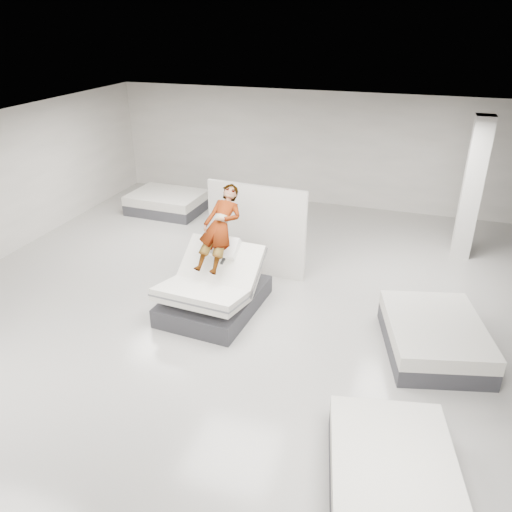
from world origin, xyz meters
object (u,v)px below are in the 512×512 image
at_px(flat_bed_right_far, 434,336).
at_px(flat_bed_left_far, 167,202).
at_px(person, 220,241).
at_px(remote, 223,261).
at_px(divider_panel, 256,230).
at_px(column, 472,189).
at_px(hero_bed, 214,291).
at_px(flat_bed_right_near, 392,473).

xyz_separation_m(flat_bed_right_far, flat_bed_left_far, (-7.22, 4.46, -0.00)).
relative_size(person, remote, 12.33).
distance_m(divider_panel, flat_bed_left_far, 4.52).
relative_size(flat_bed_right_far, column, 0.72).
relative_size(divider_panel, flat_bed_right_far, 0.94).
height_order(hero_bed, flat_bed_right_near, hero_bed).
relative_size(hero_bed, divider_panel, 1.00).
relative_size(flat_bed_right_near, column, 0.66).
height_order(hero_bed, remote, hero_bed).
bearing_deg(column, person, -140.64).
bearing_deg(column, hero_bed, -138.40).
relative_size(flat_bed_right_far, flat_bed_right_near, 1.09).
height_order(person, flat_bed_left_far, person).
bearing_deg(divider_panel, remote, -88.00).
relative_size(divider_panel, column, 0.67).
relative_size(divider_panel, flat_bed_right_near, 1.02).
distance_m(remote, divider_panel, 1.75).
xyz_separation_m(person, flat_bed_right_near, (3.48, -3.36, -1.03)).
xyz_separation_m(hero_bed, flat_bed_right_near, (3.51, -3.04, -0.14)).
relative_size(hero_bed, remote, 15.43).
bearing_deg(flat_bed_right_near, hero_bed, 139.12).
height_order(remote, column, column).
relative_size(remote, column, 0.04).
height_order(flat_bed_right_far, flat_bed_right_near, flat_bed_right_far).
relative_size(remote, flat_bed_left_far, 0.07).
xyz_separation_m(person, column, (4.48, 3.67, 0.31)).
distance_m(remote, flat_bed_left_far, 5.72).
distance_m(hero_bed, person, 0.95).
bearing_deg(flat_bed_right_near, flat_bed_left_far, 132.33).
relative_size(hero_bed, flat_bed_left_far, 1.06).
height_order(person, divider_panel, person).
xyz_separation_m(flat_bed_right_far, column, (0.56, 4.04, 1.33)).
relative_size(hero_bed, person, 1.25).
height_order(divider_panel, flat_bed_left_far, divider_panel).
relative_size(person, flat_bed_left_far, 0.85).
height_order(flat_bed_right_far, column, column).
height_order(person, flat_bed_right_far, person).
distance_m(remote, flat_bed_right_far, 3.81).
distance_m(person, divider_panel, 1.44).
bearing_deg(hero_bed, divider_panel, 80.94).
distance_m(hero_bed, remote, 0.72).
relative_size(hero_bed, column, 0.68).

